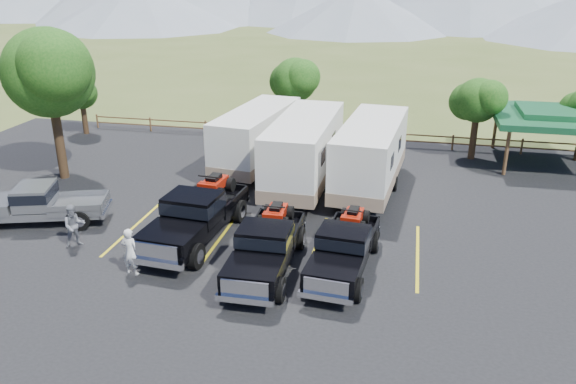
% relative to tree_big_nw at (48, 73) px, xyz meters
% --- Properties ---
extents(ground, '(320.00, 320.00, 0.00)m').
position_rel_tree_big_nw_xyz_m(ground, '(12.55, -9.03, -5.60)').
color(ground, '#435323').
rests_on(ground, ground).
extents(asphalt_lot, '(44.00, 34.00, 0.04)m').
position_rel_tree_big_nw_xyz_m(asphalt_lot, '(12.55, -6.03, -5.58)').
color(asphalt_lot, black).
rests_on(asphalt_lot, ground).
extents(stall_lines, '(12.12, 5.50, 0.01)m').
position_rel_tree_big_nw_xyz_m(stall_lines, '(12.55, -5.03, -5.55)').
color(stall_lines, gold).
rests_on(stall_lines, asphalt_lot).
extents(tree_big_nw, '(5.54, 5.18, 7.84)m').
position_rel_tree_big_nw_xyz_m(tree_big_nw, '(0.00, 0.00, 0.00)').
color(tree_big_nw, black).
rests_on(tree_big_nw, ground).
extents(tree_ne_a, '(3.11, 2.92, 4.76)m').
position_rel_tree_big_nw_xyz_m(tree_ne_a, '(21.52, 7.99, -2.11)').
color(tree_ne_a, black).
rests_on(tree_ne_a, ground).
extents(tree_north, '(3.46, 3.24, 5.25)m').
position_rel_tree_big_nw_xyz_m(tree_north, '(10.52, 9.99, -1.76)').
color(tree_north, black).
rests_on(tree_north, ground).
extents(tree_nw_small, '(2.59, 2.43, 3.85)m').
position_rel_tree_big_nw_xyz_m(tree_nw_small, '(-3.48, 7.99, -2.81)').
color(tree_nw_small, black).
rests_on(tree_nw_small, ground).
extents(rail_fence, '(36.12, 0.12, 1.00)m').
position_rel_tree_big_nw_xyz_m(rail_fence, '(14.55, 9.47, -4.99)').
color(rail_fence, brown).
rests_on(rail_fence, ground).
extents(pavilion, '(6.20, 6.20, 3.22)m').
position_rel_tree_big_nw_xyz_m(pavilion, '(25.55, 7.97, -2.81)').
color(pavilion, brown).
rests_on(pavilion, ground).
extents(rig_left, '(2.81, 6.93, 2.26)m').
position_rel_tree_big_nw_xyz_m(rig_left, '(9.64, -5.35, -4.47)').
color(rig_left, black).
rests_on(rig_left, asphalt_lot).
extents(rig_center, '(2.23, 6.11, 2.03)m').
position_rel_tree_big_nw_xyz_m(rig_center, '(13.07, -7.22, -4.58)').
color(rig_center, black).
rests_on(rig_center, asphalt_lot).
extents(rig_right, '(2.40, 5.89, 1.92)m').
position_rel_tree_big_nw_xyz_m(rig_right, '(15.86, -6.65, -4.63)').
color(rig_right, black).
rests_on(rig_right, asphalt_lot).
extents(trailer_left, '(3.43, 9.56, 3.30)m').
position_rel_tree_big_nw_xyz_m(trailer_left, '(9.73, 3.68, -3.83)').
color(trailer_left, silver).
rests_on(trailer_left, asphalt_lot).
extents(trailer_center, '(2.84, 10.28, 3.58)m').
position_rel_tree_big_nw_xyz_m(trailer_center, '(12.82, 1.32, -3.68)').
color(trailer_center, silver).
rests_on(trailer_center, asphalt_lot).
extents(trailer_right, '(3.28, 10.05, 3.48)m').
position_rel_tree_big_nw_xyz_m(trailer_right, '(16.10, 1.57, -3.74)').
color(trailer_right, silver).
rests_on(trailer_right, asphalt_lot).
extents(pickup_silver, '(6.11, 3.53, 1.75)m').
position_rel_tree_big_nw_xyz_m(pickup_silver, '(2.44, -5.42, -4.65)').
color(pickup_silver, slate).
rests_on(pickup_silver, asphalt_lot).
extents(person_a, '(0.69, 0.48, 1.82)m').
position_rel_tree_big_nw_xyz_m(person_a, '(8.36, -8.66, -4.65)').
color(person_a, silver).
rests_on(person_a, asphalt_lot).
extents(person_b, '(1.09, 1.07, 1.77)m').
position_rel_tree_big_nw_xyz_m(person_b, '(5.12, -7.08, -4.67)').
color(person_b, slate).
rests_on(person_b, asphalt_lot).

